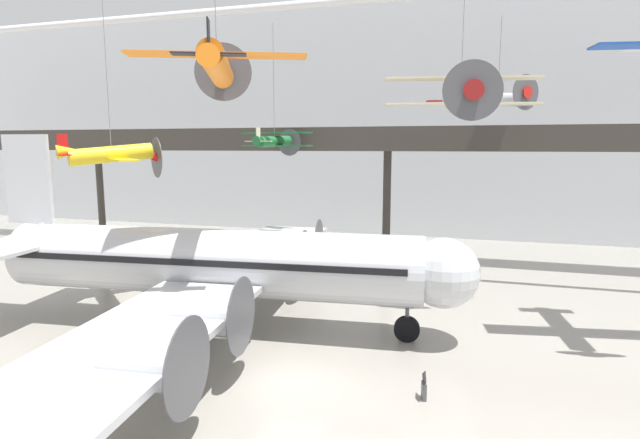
# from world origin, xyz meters

# --- Properties ---
(ground_plane) EXTENTS (260.00, 260.00, 0.00)m
(ground_plane) POSITION_xyz_m (0.00, 0.00, 0.00)
(ground_plane) COLOR gray
(hangar_back_wall) EXTENTS (140.00, 3.00, 25.21)m
(hangar_back_wall) POSITION_xyz_m (0.00, 37.11, 12.61)
(hangar_back_wall) COLOR silver
(hangar_back_wall) RESTS_ON ground
(mezzanine_walkway) EXTENTS (110.00, 3.20, 11.36)m
(mezzanine_walkway) POSITION_xyz_m (0.00, 23.86, 9.65)
(mezzanine_walkway) COLOR #38332D
(mezzanine_walkway) RESTS_ON ground
(airliner_silver_main) EXTENTS (28.52, 32.55, 10.44)m
(airliner_silver_main) POSITION_xyz_m (-6.34, 4.66, 3.60)
(airliner_silver_main) COLOR silver
(airliner_silver_main) RESTS_ON ground
(suspended_plane_silver_racer) EXTENTS (6.07, 6.01, 7.09)m
(suspended_plane_silver_racer) POSITION_xyz_m (8.72, 22.64, 13.30)
(suspended_plane_silver_racer) COLOR silver
(suspended_plane_orange_highwing) EXTENTS (8.47, 7.33, 7.23)m
(suspended_plane_orange_highwing) POSITION_xyz_m (-4.87, 3.43, 13.63)
(suspended_plane_orange_highwing) COLOR orange
(suspended_plane_cream_biplane) EXTENTS (9.11, 7.53, 8.26)m
(suspended_plane_cream_biplane) POSITION_xyz_m (6.16, 13.06, 12.80)
(suspended_plane_cream_biplane) COLOR beige
(suspended_plane_green_biplane) EXTENTS (6.31, 5.21, 10.30)m
(suspended_plane_green_biplane) POSITION_xyz_m (-8.30, 19.30, 10.20)
(suspended_plane_green_biplane) COLOR #1E6B33
(suspended_plane_yellow_lowwing) EXTENTS (6.20, 6.04, 11.44)m
(suspended_plane_yellow_lowwing) POSITION_xyz_m (-13.99, 6.94, 9.28)
(suspended_plane_yellow_lowwing) COLOR yellow
(info_sign_pedestal) EXTENTS (0.25, 0.76, 1.24)m
(info_sign_pedestal) POSITION_xyz_m (5.50, -0.01, 0.46)
(info_sign_pedestal) COLOR #4C4C51
(info_sign_pedestal) RESTS_ON ground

